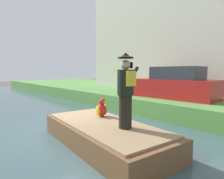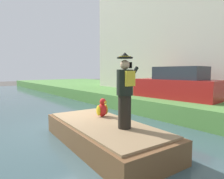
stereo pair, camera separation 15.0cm
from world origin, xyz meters
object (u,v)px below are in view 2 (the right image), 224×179
object	(u,v)px
parked_car_red	(177,85)
person_pirate	(125,91)
boat	(104,134)
parrot_plush	(102,109)

from	to	relation	value
parked_car_red	person_pirate	bearing A→B (deg)	-159.88
person_pirate	parked_car_red	distance (m)	5.35
boat	parked_car_red	xyz separation A→B (m)	(5.14, 1.11, 1.06)
parrot_plush	parked_car_red	world-z (taller)	parked_car_red
boat	parked_car_red	bearing A→B (deg)	12.17
person_pirate	parked_car_red	bearing A→B (deg)	35.08
boat	parrot_plush	bearing A→B (deg)	57.19
boat	parrot_plush	xyz separation A→B (m)	(0.41, 0.63, 0.55)
person_pirate	parked_car_red	size ratio (longest dim) A/B	0.45
boat	person_pirate	size ratio (longest dim) A/B	2.34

